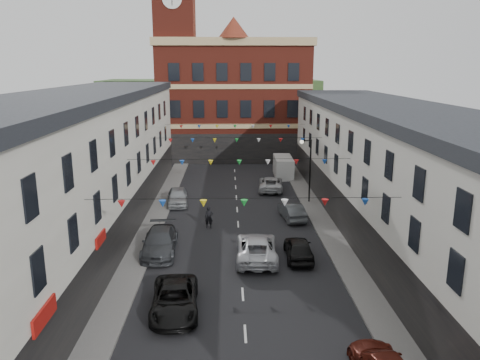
{
  "coord_description": "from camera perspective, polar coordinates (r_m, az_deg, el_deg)",
  "views": [
    {
      "loc": [
        -0.76,
        -28.05,
        12.51
      ],
      "look_at": [
        0.13,
        6.97,
        3.96
      ],
      "focal_mm": 35.0,
      "sensor_mm": 36.0,
      "label": 1
    }
  ],
  "objects": [
    {
      "name": "ground",
      "position": [
        30.73,
        0.1,
        -10.32
      ],
      "size": [
        160.0,
        160.0,
        0.0
      ],
      "primitive_type": "plane",
      "color": "black",
      "rests_on": "ground"
    },
    {
      "name": "clock_tower",
      "position": [
        63.46,
        -7.85,
        15.77
      ],
      "size": [
        5.6,
        5.6,
        30.0
      ],
      "color": "maroon",
      "rests_on": "ground"
    },
    {
      "name": "white_van",
      "position": [
        54.46,
        5.29,
        1.6
      ],
      "size": [
        2.09,
        5.21,
        2.29
      ],
      "primitive_type": "cube",
      "rotation": [
        0.0,
        0.0,
        -0.02
      ],
      "color": "silver",
      "rests_on": "ground"
    },
    {
      "name": "terrace_left",
      "position": [
        31.89,
        -21.63,
        -0.25
      ],
      "size": [
        8.4,
        56.0,
        10.7
      ],
      "color": "beige",
      "rests_on": "ground"
    },
    {
      "name": "car_left_e",
      "position": [
        43.68,
        -7.63,
        -2.0
      ],
      "size": [
        2.23,
        4.68,
        1.54
      ],
      "primitive_type": "imported",
      "rotation": [
        0.0,
        0.0,
        0.09
      ],
      "color": "#93989B",
      "rests_on": "ground"
    },
    {
      "name": "terrace_right",
      "position": [
        32.56,
        21.25,
        -0.85
      ],
      "size": [
        8.4,
        56.0,
        9.7
      ],
      "color": "beige",
      "rests_on": "ground"
    },
    {
      "name": "car_right_d",
      "position": [
        31.61,
        7.16,
        -8.28
      ],
      "size": [
        1.84,
        4.35,
        1.47
      ],
      "primitive_type": "imported",
      "rotation": [
        0.0,
        0.0,
        3.12
      ],
      "color": "black",
      "rests_on": "ground"
    },
    {
      "name": "car_right_e",
      "position": [
        39.47,
        6.34,
        -3.78
      ],
      "size": [
        2.05,
        4.43,
        1.41
      ],
      "primitive_type": "imported",
      "rotation": [
        0.0,
        0.0,
        3.28
      ],
      "color": "#46494D",
      "rests_on": "ground"
    },
    {
      "name": "pedestrian",
      "position": [
        37.16,
        -3.82,
        -4.55
      ],
      "size": [
        0.66,
        0.45,
        1.77
      ],
      "primitive_type": "imported",
      "rotation": [
        0.0,
        0.0,
        -0.04
      ],
      "color": "black",
      "rests_on": "ground"
    },
    {
      "name": "car_left_d",
      "position": [
        32.75,
        -9.75,
        -7.45
      ],
      "size": [
        2.44,
        5.59,
        1.6
      ],
      "primitive_type": "imported",
      "rotation": [
        0.0,
        0.0,
        0.04
      ],
      "color": "#383A3E",
      "rests_on": "ground"
    },
    {
      "name": "pavement_left",
      "position": [
        33.1,
        -12.17,
        -8.69
      ],
      "size": [
        1.8,
        64.0,
        0.15
      ],
      "primitive_type": "cube",
      "color": "#605E5B",
      "rests_on": "ground"
    },
    {
      "name": "car_left_c",
      "position": [
        25.32,
        -7.96,
        -14.19
      ],
      "size": [
        2.72,
        5.32,
        1.44
      ],
      "primitive_type": "imported",
      "rotation": [
        0.0,
        0.0,
        0.06
      ],
      "color": "black",
      "rests_on": "ground"
    },
    {
      "name": "pavement_right",
      "position": [
        33.42,
        12.05,
        -8.46
      ],
      "size": [
        1.8,
        64.0,
        0.15
      ],
      "primitive_type": "cube",
      "color": "#605E5B",
      "rests_on": "ground"
    },
    {
      "name": "moving_car",
      "position": [
        31.34,
        2.05,
        -8.25
      ],
      "size": [
        2.85,
        5.84,
        1.6
      ],
      "primitive_type": "imported",
      "rotation": [
        0.0,
        0.0,
        3.11
      ],
      "color": "silver",
      "rests_on": "ground"
    },
    {
      "name": "car_right_f",
      "position": [
        48.31,
        3.77,
        -0.45
      ],
      "size": [
        2.81,
        5.34,
        1.43
      ],
      "primitive_type": "imported",
      "rotation": [
        0.0,
        0.0,
        3.06
      ],
      "color": "#BABDBF",
      "rests_on": "ground"
    },
    {
      "name": "distant_hill",
      "position": [
        90.42,
        -3.55,
        8.92
      ],
      "size": [
        40.0,
        14.0,
        10.0
      ],
      "primitive_type": "cube",
      "color": "#2B4C23",
      "rests_on": "ground"
    },
    {
      "name": "street_lamp",
      "position": [
        43.54,
        8.25,
        2.17
      ],
      "size": [
        1.1,
        0.36,
        6.0
      ],
      "color": "black",
      "rests_on": "ground"
    },
    {
      "name": "civic_building",
      "position": [
        66.15,
        -0.8,
        9.92
      ],
      "size": [
        20.6,
        13.3,
        18.5
      ],
      "color": "maroon",
      "rests_on": "ground"
    }
  ]
}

